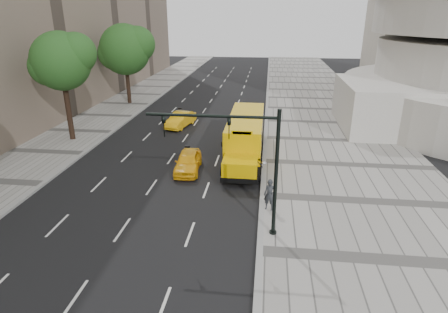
# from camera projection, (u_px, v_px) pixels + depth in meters

# --- Properties ---
(ground) EXTENTS (140.00, 140.00, 0.00)m
(ground) POSITION_uv_depth(u_px,v_px,m) (184.00, 159.00, 28.18)
(ground) COLOR black
(ground) RESTS_ON ground
(sidewalk_museum) EXTENTS (12.00, 140.00, 0.15)m
(sidewalk_museum) POSITION_uv_depth(u_px,v_px,m) (348.00, 165.00, 26.83)
(sidewalk_museum) COLOR #9A9792
(sidewalk_museum) RESTS_ON ground
(sidewalk_far) EXTENTS (6.00, 140.00, 0.15)m
(sidewalk_far) POSITION_uv_depth(u_px,v_px,m) (47.00, 152.00, 29.36)
(sidewalk_far) COLOR #9A9792
(sidewalk_far) RESTS_ON ground
(curb_museum) EXTENTS (0.30, 140.00, 0.15)m
(curb_museum) POSITION_uv_depth(u_px,v_px,m) (264.00, 162.00, 27.49)
(curb_museum) COLOR gray
(curb_museum) RESTS_ON ground
(curb_far) EXTENTS (0.30, 140.00, 0.15)m
(curb_far) POSITION_uv_depth(u_px,v_px,m) (83.00, 154.00, 29.03)
(curb_far) COLOR gray
(curb_far) RESTS_ON ground
(tree_b) EXTENTS (5.28, 4.69, 9.04)m
(tree_b) POSITION_uv_depth(u_px,v_px,m) (62.00, 61.00, 29.88)
(tree_b) COLOR black
(tree_b) RESTS_ON ground
(tree_c) EXTENTS (6.48, 5.76, 9.24)m
(tree_c) POSITION_uv_depth(u_px,v_px,m) (126.00, 49.00, 42.94)
(tree_c) COLOR black
(tree_c) RESTS_ON ground
(school_bus) EXTENTS (2.96, 11.56, 3.19)m
(school_bus) POSITION_uv_depth(u_px,v_px,m) (246.00, 133.00, 28.48)
(school_bus) COLOR #E6B100
(school_bus) RESTS_ON ground
(taxi_near) EXTENTS (1.92, 4.17, 1.38)m
(taxi_near) POSITION_uv_depth(u_px,v_px,m) (188.00, 162.00, 25.84)
(taxi_near) COLOR yellow
(taxi_near) RESTS_ON ground
(taxi_far) EXTENTS (2.40, 4.47, 1.40)m
(taxi_far) POSITION_uv_depth(u_px,v_px,m) (180.00, 120.00, 35.98)
(taxi_far) COLOR yellow
(taxi_far) RESTS_ON ground
(pedestrian) EXTENTS (0.72, 0.55, 1.77)m
(pedestrian) POSITION_uv_depth(u_px,v_px,m) (270.00, 195.00, 20.38)
(pedestrian) COLOR #2D3034
(pedestrian) RESTS_ON sidewalk_museum
(traffic_signal) EXTENTS (6.18, 0.36, 6.40)m
(traffic_signal) POSITION_uv_depth(u_px,v_px,m) (246.00, 157.00, 17.20)
(traffic_signal) COLOR black
(traffic_signal) RESTS_ON ground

